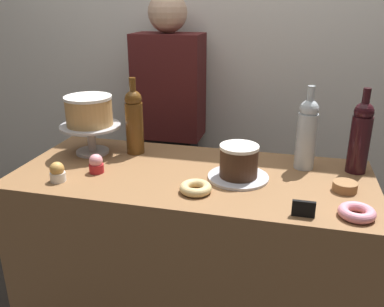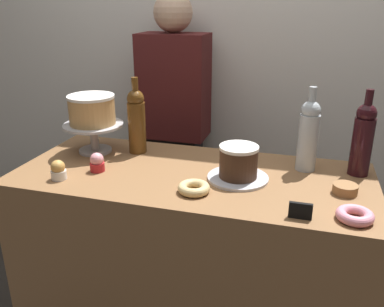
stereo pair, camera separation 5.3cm
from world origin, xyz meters
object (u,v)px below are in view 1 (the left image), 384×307
object	(u,v)px
cupcake_caramel	(57,172)
wine_bottle_dark_red	(360,136)
wine_bottle_clear	(307,133)
barista_figure	(170,137)
white_layer_cake	(89,111)
donut_pink	(357,212)
cupcake_strawberry	(96,164)
donut_glazed	(196,188)
price_sign_chalkboard	(304,209)
cookie_stack	(345,187)
cake_stand_pedestal	(91,134)
chocolate_round_cake	(239,161)
wine_bottle_amber	(134,120)

from	to	relation	value
cupcake_caramel	wine_bottle_dark_red	bearing A→B (deg)	18.54
wine_bottle_clear	barista_figure	world-z (taller)	barista_figure
white_layer_cake	donut_pink	world-z (taller)	white_layer_cake
cupcake_strawberry	donut_glazed	bearing A→B (deg)	-10.57
wine_bottle_clear	price_sign_chalkboard	world-z (taller)	wine_bottle_clear
donut_glazed	cookie_stack	bearing A→B (deg)	15.15
cupcake_caramel	price_sign_chalkboard	size ratio (longest dim) A/B	1.06
cake_stand_pedestal	chocolate_round_cake	xyz separation A→B (m)	(0.65, -0.12, -0.02)
wine_bottle_clear	donut_pink	bearing A→B (deg)	-67.16
wine_bottle_dark_red	barista_figure	xyz separation A→B (m)	(-0.90, 0.51, -0.24)
white_layer_cake	cookie_stack	xyz separation A→B (m)	(1.02, -0.13, -0.17)
wine_bottle_amber	wine_bottle_clear	xyz separation A→B (m)	(0.71, -0.00, 0.00)
chocolate_round_cake	wine_bottle_amber	size ratio (longest dim) A/B	0.44
white_layer_cake	cupcake_strawberry	bearing A→B (deg)	-59.16
cupcake_strawberry	barista_figure	size ratio (longest dim) A/B	0.05
cake_stand_pedestal	wine_bottle_amber	world-z (taller)	wine_bottle_amber
cupcake_strawberry	price_sign_chalkboard	distance (m)	0.78
white_layer_cake	cupcake_caramel	distance (m)	0.34
white_layer_cake	chocolate_round_cake	size ratio (longest dim) A/B	1.37
chocolate_round_cake	cupcake_strawberry	world-z (taller)	chocolate_round_cake
cake_stand_pedestal	wine_bottle_dark_red	size ratio (longest dim) A/B	0.78
price_sign_chalkboard	cake_stand_pedestal	bearing A→B (deg)	158.28
chocolate_round_cake	wine_bottle_clear	bearing A→B (deg)	34.97
donut_glazed	cupcake_strawberry	bearing A→B (deg)	169.43
cupcake_caramel	barista_figure	world-z (taller)	barista_figure
cupcake_caramel	cookie_stack	xyz separation A→B (m)	(1.01, 0.17, -0.02)
cupcake_strawberry	cookie_stack	distance (m)	0.91
donut_glazed	cake_stand_pedestal	bearing A→B (deg)	152.91
cake_stand_pedestal	cupcake_caramel	distance (m)	0.30
cupcake_strawberry	price_sign_chalkboard	world-z (taller)	cupcake_strawberry
wine_bottle_dark_red	cupcake_strawberry	distance (m)	1.00
barista_figure	cookie_stack	bearing A→B (deg)	-39.60
cake_stand_pedestal	price_sign_chalkboard	distance (m)	0.95
cupcake_caramel	price_sign_chalkboard	distance (m)	0.87
wine_bottle_dark_red	donut_glazed	world-z (taller)	wine_bottle_dark_red
cookie_stack	wine_bottle_amber	bearing A→B (deg)	167.76
wine_bottle_amber	cookie_stack	bearing A→B (deg)	-12.24
cake_stand_pedestal	wine_bottle_clear	distance (m)	0.89
cookie_stack	cupcake_strawberry	bearing A→B (deg)	-176.30
cupcake_strawberry	cookie_stack	size ratio (longest dim) A/B	0.88
cupcake_caramel	cookie_stack	world-z (taller)	cupcake_caramel
wine_bottle_amber	wine_bottle_dark_red	bearing A→B (deg)	0.53
wine_bottle_dark_red	cookie_stack	world-z (taller)	wine_bottle_dark_red
donut_glazed	cupcake_caramel	bearing A→B (deg)	-176.49
wine_bottle_amber	cupcake_caramel	distance (m)	0.40
white_layer_cake	barista_figure	xyz separation A→B (m)	(0.18, 0.57, -0.29)
cake_stand_pedestal	wine_bottle_dark_red	bearing A→B (deg)	3.09
white_layer_cake	chocolate_round_cake	xyz separation A→B (m)	(0.65, -0.12, -0.12)
cupcake_caramel	donut_pink	world-z (taller)	cupcake_caramel
white_layer_cake	wine_bottle_dark_red	bearing A→B (deg)	3.09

